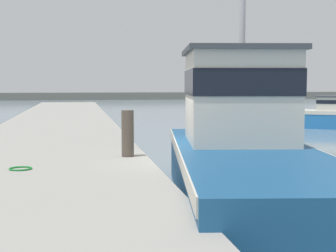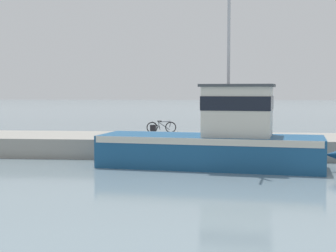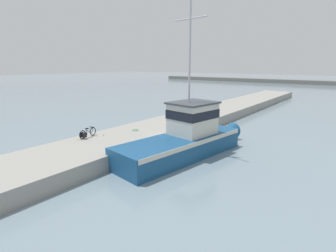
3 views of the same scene
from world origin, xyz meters
name	(u,v)px [view 3 (image 3 of 3)]	position (x,y,z in m)	size (l,w,h in m)	color
ground_plane	(182,149)	(0.00, 0.00, 0.00)	(320.00, 320.00, 0.00)	gray
dock_pier	(146,135)	(-3.66, 0.00, 0.50)	(5.24, 80.00, 1.00)	gray
fishing_boat_main	(186,137)	(0.97, -0.92, 1.32)	(4.44, 11.84, 10.86)	navy
bicycle_touring	(86,133)	(-5.37, -4.57, 1.32)	(0.63, 1.69, 0.71)	black
mooring_post	(171,124)	(-1.54, 0.71, 1.59)	(0.31, 0.31, 1.18)	#51473D
hose_coil	(135,130)	(-4.03, -0.86, 1.02)	(0.50, 0.50, 0.04)	#197A2D
water_bottle_on_curb	(104,135)	(-4.74, -3.51, 1.09)	(0.07, 0.07, 0.19)	silver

